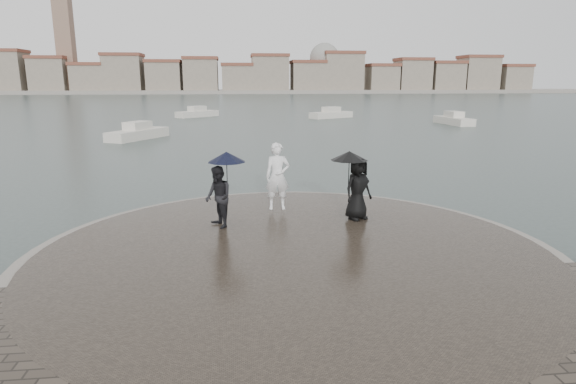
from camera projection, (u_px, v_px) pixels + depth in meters
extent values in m
plane|color=#2B3835|center=(320.00, 342.00, 7.99)|extent=(400.00, 400.00, 0.00)
cylinder|color=gray|center=(294.00, 258.00, 11.34)|extent=(12.50, 12.50, 0.32)
cylinder|color=#2D261E|center=(294.00, 257.00, 11.34)|extent=(11.90, 11.90, 0.36)
imported|color=white|center=(278.00, 176.00, 14.68)|extent=(0.75, 0.50, 2.05)
imported|color=black|center=(218.00, 197.00, 12.86)|extent=(0.91, 1.00, 1.67)
cylinder|color=black|center=(227.00, 177.00, 12.87)|extent=(0.02, 0.02, 0.90)
cone|color=black|center=(227.00, 157.00, 12.74)|extent=(1.02, 1.02, 0.28)
imported|color=black|center=(358.00, 189.00, 13.61)|extent=(1.03, 0.91, 1.78)
cylinder|color=black|center=(349.00, 174.00, 13.59)|extent=(0.02, 0.02, 0.90)
cone|color=black|center=(349.00, 156.00, 13.47)|extent=(1.07, 1.07, 0.26)
cube|color=gray|center=(238.00, 92.00, 165.69)|extent=(260.00, 20.00, 1.20)
cube|color=gray|center=(5.00, 74.00, 153.52)|extent=(13.00, 10.00, 13.00)
cube|color=brown|center=(2.00, 51.00, 151.94)|extent=(13.60, 10.60, 1.00)
cube|color=gray|center=(51.00, 77.00, 155.24)|extent=(11.00, 10.00, 11.00)
cube|color=brown|center=(49.00, 58.00, 153.89)|extent=(11.60, 10.60, 1.00)
cube|color=gray|center=(90.00, 80.00, 156.76)|extent=(10.00, 10.00, 9.00)
cube|color=brown|center=(88.00, 64.00, 155.63)|extent=(10.60, 10.60, 1.00)
cube|color=gray|center=(124.00, 75.00, 157.60)|extent=(12.00, 10.00, 12.00)
cube|color=brown|center=(122.00, 55.00, 156.13)|extent=(12.60, 10.60, 1.00)
cube|color=gray|center=(165.00, 78.00, 159.22)|extent=(11.00, 10.00, 10.00)
cube|color=brown|center=(164.00, 61.00, 157.98)|extent=(11.60, 10.60, 1.00)
cube|color=gray|center=(201.00, 77.00, 160.39)|extent=(11.00, 10.00, 11.00)
cube|color=brown|center=(200.00, 58.00, 159.04)|extent=(11.60, 10.60, 1.00)
cube|color=gray|center=(237.00, 80.00, 161.90)|extent=(10.00, 10.00, 9.00)
cube|color=brown|center=(237.00, 65.00, 160.78)|extent=(10.60, 10.60, 1.00)
cube|color=gray|center=(270.00, 75.00, 162.74)|extent=(12.00, 10.00, 12.00)
cube|color=brown|center=(270.00, 56.00, 161.28)|extent=(12.60, 10.60, 1.00)
cube|color=gray|center=(308.00, 79.00, 164.36)|extent=(11.00, 10.00, 10.00)
cube|color=brown|center=(308.00, 62.00, 163.12)|extent=(11.60, 10.60, 1.00)
cube|color=gray|center=(342.00, 74.00, 165.31)|extent=(13.00, 10.00, 13.00)
cube|color=brown|center=(343.00, 53.00, 163.73)|extent=(13.60, 10.60, 1.00)
cube|color=gray|center=(382.00, 80.00, 167.26)|extent=(10.00, 10.00, 9.00)
cube|color=brown|center=(382.00, 65.00, 166.14)|extent=(10.60, 10.60, 1.00)
cube|color=gray|center=(412.00, 77.00, 168.22)|extent=(11.00, 10.00, 11.00)
cube|color=brown|center=(413.00, 59.00, 166.87)|extent=(11.60, 10.60, 1.00)
cube|color=gray|center=(445.00, 79.00, 169.62)|extent=(11.00, 10.00, 10.00)
cube|color=brown|center=(446.00, 62.00, 168.38)|extent=(11.60, 10.60, 1.00)
cube|color=gray|center=(478.00, 76.00, 170.68)|extent=(12.00, 10.00, 12.00)
cube|color=brown|center=(479.00, 57.00, 169.21)|extent=(12.60, 10.60, 1.00)
cube|color=gray|center=(512.00, 80.00, 172.41)|extent=(10.00, 10.00, 9.00)
cube|color=brown|center=(513.00, 66.00, 171.28)|extent=(10.60, 10.60, 1.00)
cube|color=#846654|center=(66.00, 44.00, 155.35)|extent=(5.00, 5.00, 32.00)
sphere|color=gray|center=(324.00, 58.00, 165.36)|extent=(10.00, 10.00, 10.00)
cube|color=beige|center=(453.00, 122.00, 47.85)|extent=(2.00, 5.60, 0.90)
cube|color=beige|center=(454.00, 116.00, 47.71)|extent=(1.34, 2.08, 0.90)
cube|color=beige|center=(331.00, 116.00, 55.97)|extent=(5.54, 4.21, 0.90)
cube|color=beige|center=(331.00, 111.00, 55.83)|extent=(2.33, 2.06, 0.90)
cube|color=beige|center=(138.00, 136.00, 35.72)|extent=(3.99, 5.61, 0.90)
cube|color=beige|center=(138.00, 128.00, 35.58)|extent=(2.00, 2.33, 0.90)
cube|color=beige|center=(197.00, 115.00, 57.69)|extent=(5.05, 4.99, 0.90)
cube|color=beige|center=(197.00, 110.00, 57.55)|extent=(2.27, 2.26, 0.90)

